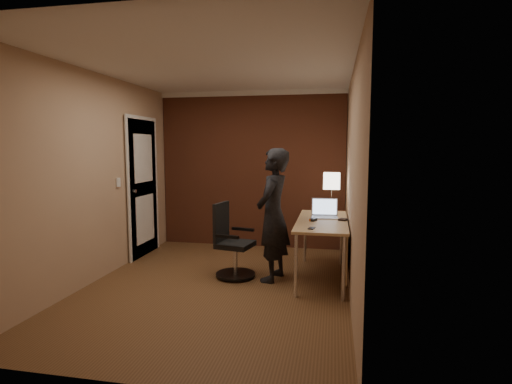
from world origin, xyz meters
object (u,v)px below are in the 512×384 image
at_px(phone, 312,228).
at_px(desk, 328,231).
at_px(laptop, 325,212).
at_px(office_chair, 231,245).
at_px(mouse, 313,220).
at_px(desk_lamp, 332,181).
at_px(person, 273,215).
at_px(wallet, 343,220).

bearing_deg(phone, desk, 84.02).
bearing_deg(laptop, office_chair, -162.10).
height_order(mouse, office_chair, office_chair).
bearing_deg(mouse, desk_lamp, 98.74).
bearing_deg(office_chair, person, -1.22).
distance_m(wallet, person, 0.85).
distance_m(desk, laptop, 0.30).
relative_size(office_chair, person, 0.57).
bearing_deg(mouse, office_chair, -152.64).
bearing_deg(desk, office_chair, -172.95).
bearing_deg(desk, person, -166.48).
bearing_deg(wallet, laptop, 138.87).
bearing_deg(desk, desk_lamp, 87.60).
height_order(mouse, person, person).
relative_size(desk, wallet, 13.64).
bearing_deg(person, wallet, 113.32).
distance_m(phone, wallet, 0.67).
bearing_deg(laptop, desk_lamp, 80.20).
distance_m(desk_lamp, wallet, 0.78).
xyz_separation_m(desk, desk_lamp, (0.03, 0.67, 0.55)).
bearing_deg(office_chair, mouse, 3.47).
xyz_separation_m(desk, laptop, (-0.05, 0.22, 0.19)).
relative_size(laptop, mouse, 3.41).
bearing_deg(desk_lamp, office_chair, -146.00).
xyz_separation_m(phone, person, (-0.48, 0.39, 0.07)).
xyz_separation_m(desk, office_chair, (-1.18, -0.15, -0.20)).
bearing_deg(person, desk_lamp, 151.64).
bearing_deg(desk_lamp, mouse, -105.15).
xyz_separation_m(desk, wallet, (0.18, 0.02, 0.14)).
xyz_separation_m(laptop, wallet, (0.23, -0.20, -0.05)).
xyz_separation_m(mouse, phone, (0.01, -0.46, -0.01)).
bearing_deg(office_chair, phone, -21.69).
xyz_separation_m(mouse, office_chair, (-1.00, -0.06, -0.35)).
bearing_deg(desk, laptop, 102.75).
bearing_deg(laptop, wallet, -41.13).
bearing_deg(office_chair, wallet, 7.04).
xyz_separation_m(desk_lamp, phone, (-0.20, -1.22, -0.41)).
bearing_deg(mouse, wallet, 40.72).
bearing_deg(office_chair, desk, 7.05).
xyz_separation_m(office_chair, person, (0.53, -0.01, 0.40)).
bearing_deg(phone, mouse, 102.01).
relative_size(desk_lamp, wallet, 4.86).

